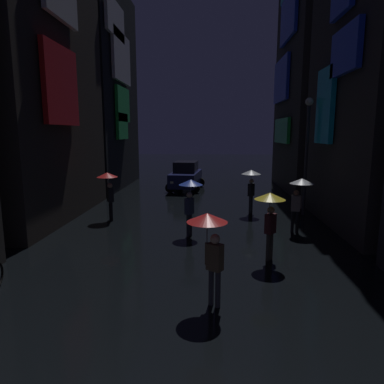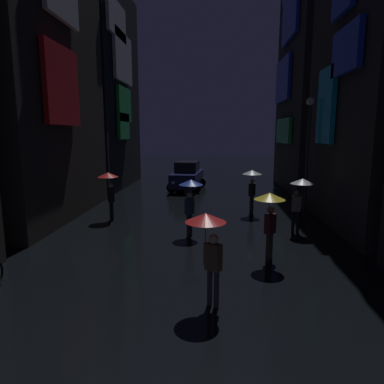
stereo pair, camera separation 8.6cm
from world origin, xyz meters
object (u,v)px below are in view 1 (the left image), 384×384
object	(u,v)px
streetlamp_right_far	(307,143)
pedestrian_midstreet_centre_yellow	(270,207)
pedestrian_near_crossing_red	(210,233)
car_distant	(186,176)
pedestrian_midstreet_left_clear	(251,179)
pedestrian_foreground_left_blue	(190,192)
pedestrian_far_right_red	(108,183)
pedestrian_foreground_right_clear	(300,190)

from	to	relation	value
streetlamp_right_far	pedestrian_midstreet_centre_yellow	bearing A→B (deg)	-113.13
pedestrian_near_crossing_red	streetlamp_right_far	world-z (taller)	streetlamp_right_far
pedestrian_near_crossing_red	car_distant	xyz separation A→B (m)	(-1.72, 15.79, -0.74)
pedestrian_near_crossing_red	pedestrian_midstreet_left_clear	world-z (taller)	same
pedestrian_near_crossing_red	pedestrian_foreground_left_blue	world-z (taller)	same
pedestrian_midstreet_left_clear	streetlamp_right_far	bearing A→B (deg)	-0.87
pedestrian_far_right_red	pedestrian_foreground_right_clear	size ratio (longest dim) A/B	1.00
pedestrian_midstreet_left_clear	pedestrian_far_right_red	bearing A→B (deg)	-166.35
pedestrian_near_crossing_red	pedestrian_foreground_left_blue	distance (m)	5.36
pedestrian_far_right_red	streetlamp_right_far	world-z (taller)	streetlamp_right_far
pedestrian_near_crossing_red	pedestrian_midstreet_left_clear	xyz separation A→B (m)	(1.89, 8.90, 0.00)
pedestrian_midstreet_left_clear	pedestrian_foreground_left_blue	bearing A→B (deg)	-126.39
pedestrian_foreground_left_blue	car_distant	world-z (taller)	pedestrian_foreground_left_blue
pedestrian_near_crossing_red	car_distant	distance (m)	15.90
pedestrian_midstreet_centre_yellow	pedestrian_foreground_left_blue	size ratio (longest dim) A/B	1.00
pedestrian_midstreet_centre_yellow	car_distant	distance (m)	13.53
pedestrian_far_right_red	pedestrian_foreground_right_clear	distance (m)	8.02
pedestrian_near_crossing_red	pedestrian_far_right_red	world-z (taller)	same
pedestrian_near_crossing_red	pedestrian_foreground_left_blue	xyz separation A→B (m)	(-0.76, 5.31, 0.00)
pedestrian_midstreet_centre_yellow	pedestrian_foreground_right_clear	distance (m)	3.58
pedestrian_foreground_left_blue	pedestrian_midstreet_left_clear	xyz separation A→B (m)	(2.65, 3.60, 0.00)
pedestrian_foreground_left_blue	streetlamp_right_far	size ratio (longest dim) A/B	0.39
pedestrian_foreground_left_blue	pedestrian_far_right_red	bearing A→B (deg)	151.23
pedestrian_foreground_right_clear	pedestrian_midstreet_left_clear	size ratio (longest dim) A/B	1.00
car_distant	pedestrian_midstreet_left_clear	bearing A→B (deg)	-62.34
pedestrian_foreground_right_clear	pedestrian_foreground_left_blue	xyz separation A→B (m)	(-4.17, -0.61, 0.00)
pedestrian_far_right_red	car_distant	world-z (taller)	pedestrian_far_right_red
pedestrian_far_right_red	pedestrian_midstreet_left_clear	world-z (taller)	same
pedestrian_midstreet_centre_yellow	pedestrian_midstreet_left_clear	distance (m)	6.17
pedestrian_foreground_left_blue	car_distant	xyz separation A→B (m)	(-0.96, 10.49, -0.74)
streetlamp_right_far	car_distant	bearing A→B (deg)	131.34
pedestrian_midstreet_centre_yellow	pedestrian_midstreet_left_clear	world-z (taller)	same
streetlamp_right_far	pedestrian_foreground_left_blue	bearing A→B (deg)	-145.27
pedestrian_near_crossing_red	pedestrian_midstreet_left_clear	size ratio (longest dim) A/B	1.00
pedestrian_foreground_right_clear	pedestrian_midstreet_left_clear	bearing A→B (deg)	116.88
pedestrian_foreground_right_clear	pedestrian_midstreet_left_clear	world-z (taller)	same
pedestrian_far_right_red	pedestrian_foreground_right_clear	world-z (taller)	same
pedestrian_midstreet_left_clear	streetlamp_right_far	size ratio (longest dim) A/B	0.39
pedestrian_foreground_left_blue	pedestrian_midstreet_left_clear	size ratio (longest dim) A/B	1.00
pedestrian_foreground_right_clear	streetlamp_right_far	bearing A→B (deg)	71.87
pedestrian_near_crossing_red	streetlamp_right_far	distance (m)	10.03
pedestrian_midstreet_centre_yellow	pedestrian_foreground_left_blue	xyz separation A→B (m)	(-2.52, 2.57, 0.00)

